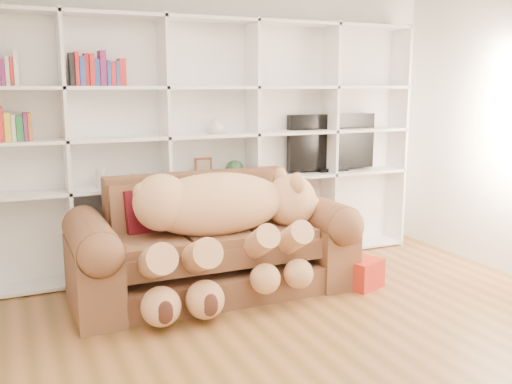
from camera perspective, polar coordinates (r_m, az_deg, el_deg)
name	(u,v)px	position (r m, az deg, el deg)	size (l,w,h in m)	color
floor	(334,369)	(3.82, 7.84, -17.12)	(5.00, 5.00, 0.00)	brown
wall_back	(203,129)	(5.67, -5.28, 6.33)	(5.00, 0.02, 2.70)	white
bookshelf	(184,135)	(5.47, -7.19, 5.67)	(4.43, 0.35, 2.40)	white
sofa	(212,249)	(4.97, -4.40, -5.71)	(2.37, 1.02, 1.00)	brown
teddy_bear	(222,218)	(4.71, -3.44, -2.59)	(1.79, 0.98, 1.04)	#E0AC70
throw_pillow	(149,213)	(4.90, -10.69, -2.10)	(0.40, 0.13, 0.40)	#5C0F13
gift_box	(361,273)	(5.20, 10.44, -7.96)	(0.32, 0.30, 0.25)	#B22717
tv	(331,143)	(6.14, 7.55, 4.88)	(1.03, 0.18, 0.61)	black
picture_frame	(203,169)	(5.50, -5.31, 2.34)	(0.17, 0.03, 0.21)	#54301C
green_vase	(235,169)	(5.62, -2.14, 2.27)	(0.18, 0.18, 0.18)	#2A512D
figurine_tall	(101,178)	(5.28, -15.26, 1.33)	(0.09, 0.09, 0.17)	beige
figurine_short	(135,179)	(5.34, -12.04, 1.27)	(0.07, 0.07, 0.12)	beige
snow_globe	(143,179)	(5.35, -11.21, 1.32)	(0.11, 0.11, 0.11)	silver
shelf_vase	(215,125)	(5.50, -4.10, 6.72)	(0.16, 0.16, 0.17)	beige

